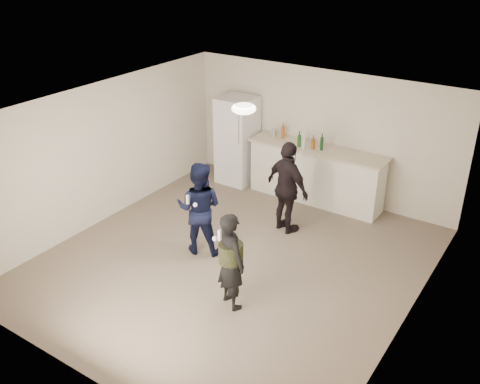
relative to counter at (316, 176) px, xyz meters
The scene contains 21 objects.
floor 2.72m from the counter, 92.29° to the right, with size 6.00×6.00×0.00m, color #6B5B4C.
ceiling 3.32m from the counter, 92.29° to the right, with size 6.00×6.00×0.00m, color silver.
wall_back 0.80m from the counter, 107.92° to the left, with size 6.00×6.00×0.00m, color beige.
wall_front 5.72m from the counter, 91.08° to the right, with size 6.00×6.00×0.00m, color beige.
wall_left 3.98m from the counter, 136.93° to the right, with size 6.00×6.00×0.00m, color beige.
wall_right 3.83m from the counter, 45.29° to the right, with size 6.00×6.00×0.00m, color beige.
counter is the anchor object (origin of this frame).
counter_top 0.55m from the counter, ahead, with size 2.68×0.64×0.04m, color beige.
fridge 1.81m from the counter, behind, with size 0.70×0.70×1.80m, color white.
fridge_handle 1.74m from the counter, 163.54° to the right, with size 0.02×0.02×0.60m, color silver.
ceiling_dome 3.06m from the counter, 92.58° to the right, with size 0.36×0.36×0.16m, color white.
shaker 1.19m from the counter, behind, with size 0.08×0.08×0.17m, color silver.
man 2.80m from the counter, 105.45° to the right, with size 0.76×0.59×1.56m, color #0D1539.
woman 3.62m from the counter, 82.29° to the right, with size 0.53×0.35×1.44m, color black.
camo_shorts 3.63m from the counter, 82.29° to the right, with size 0.34×0.34×0.28m, color #323919.
spectator 1.38m from the counter, 85.17° to the right, with size 0.96×0.40×1.65m, color black.
remote_man 3.10m from the counter, 104.05° to the right, with size 0.04×0.04×0.15m, color white.
nunchuk_man 3.04m from the counter, 101.97° to the right, with size 0.07×0.07×0.07m, color white.
remote_woman 3.93m from the counter, 82.79° to the right, with size 0.04×0.04×0.15m, color silver.
nunchuk_woman 3.87m from the counter, 84.22° to the right, with size 0.07×0.07×0.07m, color white.
bottle_cluster 0.74m from the counter, behind, with size 0.97×0.33×0.24m.
Camera 1 is at (4.07, -5.93, 4.75)m, focal length 40.00 mm.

